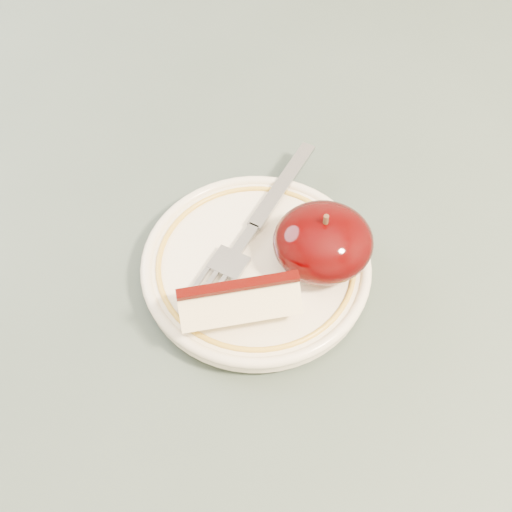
{
  "coord_description": "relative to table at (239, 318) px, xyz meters",
  "views": [
    {
      "loc": [
        -0.01,
        -0.33,
        1.23
      ],
      "look_at": [
        0.01,
        -0.01,
        0.78
      ],
      "focal_mm": 50.0,
      "sensor_mm": 36.0,
      "label": 1
    }
  ],
  "objects": [
    {
      "name": "fork",
      "position": [
        0.01,
        0.02,
        0.11
      ],
      "size": [
        0.12,
        0.18,
        0.0
      ],
      "rotation": [
        0.0,
        0.0,
        1.01
      ],
      "color": "#95979D",
      "rests_on": "plate"
    },
    {
      "name": "plate",
      "position": [
        0.01,
        -0.01,
        0.1
      ],
      "size": [
        0.18,
        0.18,
        0.02
      ],
      "color": "beige",
      "rests_on": "table"
    },
    {
      "name": "apple_half",
      "position": [
        0.07,
        -0.01,
        0.13
      ],
      "size": [
        0.08,
        0.07,
        0.06
      ],
      "color": "black",
      "rests_on": "plate"
    },
    {
      "name": "table",
      "position": [
        0.0,
        0.0,
        0.0
      ],
      "size": [
        0.9,
        0.9,
        0.75
      ],
      "color": "brown",
      "rests_on": "ground"
    },
    {
      "name": "apple_wedge",
      "position": [
        -0.0,
        -0.06,
        0.13
      ],
      "size": [
        0.09,
        0.05,
        0.04
      ],
      "rotation": [
        0.0,
        0.0,
        0.12
      ],
      "color": "beige",
      "rests_on": "plate"
    }
  ]
}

